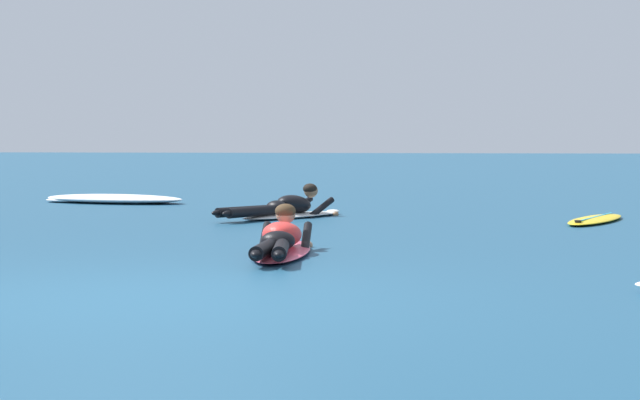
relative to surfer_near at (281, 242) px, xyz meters
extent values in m
plane|color=navy|center=(-0.54, 6.90, -0.13)|extent=(120.00, 120.00, 0.00)
ellipsoid|color=#E54C66|center=(-0.01, 0.09, -0.10)|extent=(0.70, 2.34, 0.07)
ellipsoid|color=#E54C66|center=(-0.07, 1.19, -0.09)|extent=(0.21, 0.21, 0.06)
ellipsoid|color=red|center=(-0.01, 0.14, 0.07)|extent=(0.44, 0.71, 0.35)
ellipsoid|color=black|center=(0.02, -0.26, 0.04)|extent=(0.36, 0.30, 0.20)
cylinder|color=black|center=(-0.03, -0.82, 0.01)|extent=(0.14, 0.81, 0.14)
ellipsoid|color=black|center=(-0.03, -1.23, 0.01)|extent=(0.11, 0.23, 0.08)
cylinder|color=black|center=(0.13, -0.81, 0.01)|extent=(0.24, 0.82, 0.14)
ellipsoid|color=black|center=(0.18, -1.22, 0.01)|extent=(0.11, 0.23, 0.08)
cylinder|color=black|center=(-0.25, 0.50, -0.01)|extent=(0.12, 0.59, 0.34)
sphere|color=tan|center=(-0.27, 0.88, -0.11)|extent=(0.09, 0.09, 0.09)
cylinder|color=black|center=(0.19, 0.51, -0.01)|extent=(0.12, 0.59, 0.34)
sphere|color=tan|center=(0.17, 0.87, -0.11)|extent=(0.09, 0.09, 0.09)
sphere|color=tan|center=(-0.03, 0.54, 0.25)|extent=(0.21, 0.21, 0.21)
ellipsoid|color=#47331E|center=(-0.03, 0.52, 0.28)|extent=(0.23, 0.21, 0.16)
ellipsoid|color=white|center=(-0.67, 5.24, -0.10)|extent=(1.57, 1.98, 0.07)
ellipsoid|color=white|center=(-0.15, 6.03, -0.09)|extent=(0.28, 0.28, 0.06)
ellipsoid|color=black|center=(-0.64, 5.28, 0.07)|extent=(0.69, 0.76, 0.34)
ellipsoid|color=black|center=(-0.85, 4.97, 0.04)|extent=(0.44, 0.42, 0.20)
cylinder|color=black|center=(-1.25, 4.49, 0.01)|extent=(0.68, 0.84, 0.14)
ellipsoid|color=black|center=(-1.53, 4.11, 0.01)|extent=(0.20, 0.24, 0.08)
cylinder|color=black|center=(-1.12, 4.40, 0.01)|extent=(0.59, 0.89, 0.14)
ellipsoid|color=black|center=(-1.36, 3.99, 0.01)|extent=(0.20, 0.24, 0.08)
cylinder|color=black|center=(-0.63, 5.70, -0.01)|extent=(0.39, 0.54, 0.34)
sphere|color=#8C6647|center=(-0.42, 6.02, -0.11)|extent=(0.09, 0.09, 0.09)
cylinder|color=black|center=(-0.27, 5.44, -0.01)|extent=(0.39, 0.54, 0.34)
sphere|color=#8C6647|center=(-0.07, 5.74, -0.11)|extent=(0.09, 0.09, 0.09)
sphere|color=#8C6647|center=(-0.43, 5.60, 0.25)|extent=(0.21, 0.21, 0.21)
ellipsoid|color=black|center=(-0.44, 5.58, 0.28)|extent=(0.29, 0.29, 0.16)
ellipsoid|color=yellow|center=(3.67, 4.97, -0.10)|extent=(1.26, 2.29, 0.07)
cube|color=#1E9EDB|center=(3.67, 4.97, -0.06)|extent=(0.69, 1.80, 0.01)
cone|color=black|center=(3.34, 4.08, -0.13)|extent=(0.13, 0.13, 0.16)
ellipsoid|color=white|center=(-4.38, 8.51, -0.06)|extent=(2.86, 1.67, 0.15)
ellipsoid|color=white|center=(-3.69, 8.52, -0.08)|extent=(1.11, 0.98, 0.11)
ellipsoid|color=white|center=(-5.19, 8.58, -0.09)|extent=(0.99, 0.59, 0.09)
camera|label=1|loc=(1.81, -11.35, 1.07)|focal=64.28mm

